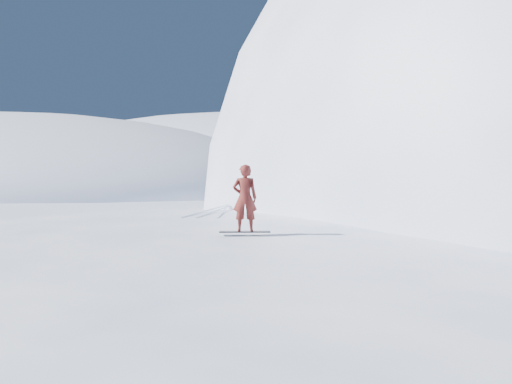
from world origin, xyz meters
TOP-DOWN VIEW (x-y plane):
  - ground at (0.00, 0.00)m, footprint 400.00×400.00m
  - near_ridge at (1.00, 3.00)m, footprint 36.00×28.00m
  - peak_shoulder at (10.00, 20.00)m, footprint 28.00×24.00m
  - far_ridge_c at (-40.00, 110.00)m, footprint 140.00×90.00m
  - wind_bumps at (-0.56, 2.12)m, footprint 16.00×14.40m
  - snowboard at (3.15, -0.32)m, footprint 1.46×0.75m
  - snowboarder at (3.15, -0.32)m, footprint 0.81×0.67m
  - board_tracks at (-0.34, 5.76)m, footprint 2.02×5.98m

SIDE VIEW (x-z plane):
  - ground at x=0.00m, z-range 0.00..0.00m
  - near_ridge at x=1.00m, z-range -2.40..2.40m
  - peak_shoulder at x=10.00m, z-range -9.00..9.00m
  - far_ridge_c at x=-40.00m, z-range -18.00..18.00m
  - wind_bumps at x=-0.56m, z-range -0.50..0.50m
  - snowboard at x=3.15m, z-range 2.40..2.42m
  - board_tracks at x=-0.34m, z-range 2.40..2.44m
  - snowboarder at x=3.15m, z-range 2.42..4.33m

